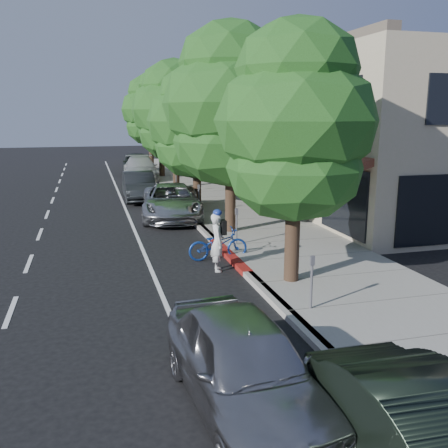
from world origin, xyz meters
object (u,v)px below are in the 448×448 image
object	(u,v)px
street_tree_2	(196,123)
street_tree_3	(175,112)
bicycle	(218,244)
silver_suv	(171,202)
dark_sedan	(139,186)
near_car_a	(244,364)
street_tree_4	(160,108)
pedestrian	(269,192)
cyclist	(218,242)
dark_suv_far	(137,164)
street_tree_1	(231,107)
street_tree_5	(150,111)
street_tree_0	(296,125)
white_pickup	(141,169)

from	to	relation	value
street_tree_2	street_tree_3	distance (m)	6.03
bicycle	silver_suv	world-z (taller)	silver_suv
dark_sedan	near_car_a	bearing A→B (deg)	-90.27
street_tree_4	near_car_a	size ratio (longest dim) A/B	1.75
street_tree_4	pedestrian	size ratio (longest dim) A/B	5.03
street_tree_3	bicycle	world-z (taller)	street_tree_3
street_tree_3	cyclist	world-z (taller)	street_tree_3
near_car_a	cyclist	bearing A→B (deg)	75.45
street_tree_3	dark_suv_far	bearing A→B (deg)	101.09
street_tree_1	dark_suv_far	world-z (taller)	street_tree_1
street_tree_5	bicycle	world-z (taller)	street_tree_5
street_tree_0	pedestrian	world-z (taller)	street_tree_0
street_tree_0	silver_suv	xyz separation A→B (m)	(-1.68, 9.63, -3.53)
street_tree_5	street_tree_0	bearing A→B (deg)	-90.00
street_tree_5	white_pickup	xyz separation A→B (m)	(-1.64, -7.00, -3.97)
dark_sedan	near_car_a	size ratio (longest dim) A/B	1.02
street_tree_2	street_tree_1	bearing A→B (deg)	-90.00
street_tree_2	street_tree_4	size ratio (longest dim) A/B	0.89
bicycle	white_pickup	xyz separation A→B (m)	(-0.34, 20.13, 0.31)
dark_sedan	silver_suv	bearing A→B (deg)	-79.65
street_tree_1	bicycle	bearing A→B (deg)	-112.56
bicycle	silver_suv	xyz separation A→B (m)	(-0.38, 6.76, 0.25)
street_tree_2	silver_suv	world-z (taller)	street_tree_2
street_tree_2	pedestrian	distance (m)	4.83
street_tree_3	white_pickup	bearing A→B (deg)	108.18
street_tree_0	street_tree_3	bearing A→B (deg)	90.00
bicycle	white_pickup	bearing A→B (deg)	-0.45
near_car_a	street_tree_3	bearing A→B (deg)	79.32
street_tree_4	street_tree_5	world-z (taller)	street_tree_5
street_tree_0	bicycle	world-z (taller)	street_tree_0
street_tree_2	street_tree_3	world-z (taller)	street_tree_3
street_tree_0	street_tree_5	xyz separation A→B (m)	(0.00, 30.00, 0.50)
street_tree_3	dark_suv_far	world-z (taller)	street_tree_3
street_tree_4	silver_suv	size ratio (longest dim) A/B	1.43
street_tree_0	dark_suv_far	bearing A→B (deg)	93.51
white_pickup	pedestrian	xyz separation A→B (m)	(4.66, -13.00, 0.11)
pedestrian	street_tree_0	bearing A→B (deg)	29.88
cyclist	white_pickup	xyz separation A→B (m)	(-0.04, 21.23, -0.05)
street_tree_2	near_car_a	size ratio (longest dim) A/B	1.56
street_tree_0	white_pickup	bearing A→B (deg)	94.08
pedestrian	dark_sedan	bearing A→B (deg)	-84.92
near_car_a	street_tree_1	bearing A→B (deg)	71.75
dark_sedan	white_pickup	xyz separation A→B (m)	(0.92, 8.04, 0.07)
street_tree_3	street_tree_4	world-z (taller)	street_tree_3
dark_suv_far	cyclist	bearing A→B (deg)	-86.34
street_tree_4	near_car_a	bearing A→B (deg)	-95.82
white_pickup	near_car_a	distance (m)	28.24
street_tree_0	silver_suv	bearing A→B (deg)	99.89
cyclist	dark_sedan	world-z (taller)	cyclist
silver_suv	near_car_a	world-z (taller)	near_car_a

